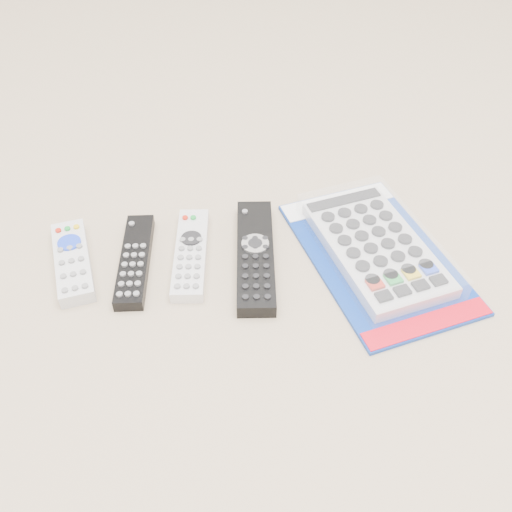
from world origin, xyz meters
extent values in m
plane|color=tan|center=(0.00, 0.00, 0.00)|extent=(5.00, 5.00, 0.00)
cube|color=#BCBCBF|center=(-0.23, 0.01, 0.01)|extent=(0.07, 0.17, 0.02)
cylinder|color=blue|center=(-0.23, 0.04, 0.02)|extent=(0.04, 0.04, 0.00)
cube|color=black|center=(-0.14, 0.00, 0.01)|extent=(0.06, 0.19, 0.02)
cube|color=silver|center=(-0.06, 0.00, 0.01)|extent=(0.07, 0.19, 0.02)
cylinder|color=black|center=(-0.05, 0.03, 0.02)|extent=(0.04, 0.04, 0.00)
cube|color=black|center=(0.04, -0.02, 0.01)|extent=(0.09, 0.23, 0.02)
cylinder|color=#BABABE|center=(0.04, -0.01, 0.02)|extent=(0.05, 0.05, 0.00)
cube|color=navy|center=(0.22, -0.04, 0.00)|extent=(0.25, 0.35, 0.01)
cube|color=white|center=(0.19, 0.09, 0.01)|extent=(0.19, 0.08, 0.00)
cube|color=red|center=(0.24, -0.18, 0.01)|extent=(0.19, 0.06, 0.00)
cube|color=silver|center=(0.22, -0.04, 0.02)|extent=(0.18, 0.26, 0.02)
cube|color=white|center=(0.22, -0.04, 0.02)|extent=(0.19, 0.28, 0.04)
camera|label=1|loc=(-0.06, -0.62, 0.60)|focal=40.00mm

